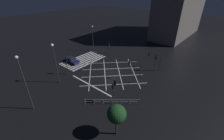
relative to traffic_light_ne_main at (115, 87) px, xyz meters
The scene contains 16 objects.
ground_plane 10.50m from the traffic_light_ne_main, 137.18° to the right, with size 200.00×200.00×0.00m, color black.
road_markings 15.57m from the traffic_light_ne_main, 117.18° to the right, with size 16.72×21.29×0.01m.
office_building 48.08m from the traffic_light_ne_main, behind, with size 28.22×10.06×25.38m.
traffic_light_ne_main is the anchor object (origin of this frame).
traffic_light_nw_cross 14.95m from the traffic_light_ne_main, behind, with size 0.36×3.15×3.93m.
traffic_light_nw_main 14.16m from the traffic_light_ne_main, behind, with size 0.39×0.36×3.94m.
traffic_light_ne_cross 0.57m from the traffic_light_ne_main, ahead, with size 0.36×0.39×3.99m.
traffic_light_se_main 13.76m from the traffic_light_ne_main, 91.94° to the right, with size 0.39×0.36×4.28m.
traffic_light_sw_cross 20.60m from the traffic_light_ne_main, 136.07° to the right, with size 0.36×0.39×3.35m.
traffic_light_median_north 7.74m from the traffic_light_ne_main, behind, with size 0.36×2.99×4.21m.
street_lamp_east 24.28m from the traffic_light_ne_main, 125.18° to the right, with size 0.45×0.45×7.47m.
street_lamp_west 12.97m from the traffic_light_ne_main, 77.38° to the right, with size 0.57×0.57×8.26m.
street_lamp_far 13.41m from the traffic_light_ne_main, 42.17° to the right, with size 0.45×0.45×9.26m.
street_tree_near 6.41m from the traffic_light_ne_main, 41.09° to the left, with size 2.41×2.41×4.82m.
waiting_car 18.74m from the traffic_light_ne_main, 104.26° to the right, with size 1.72×4.55×1.37m.
pedestrian_railing 2.57m from the traffic_light_ne_main, ahead, with size 5.78×6.84×1.05m.
Camera 1 is at (22.65, 19.13, 17.11)m, focal length 24.00 mm.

